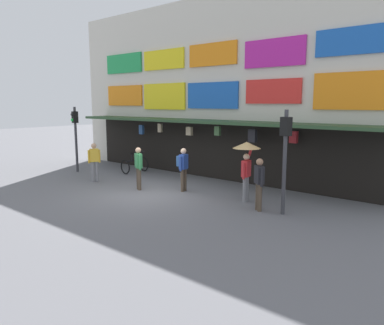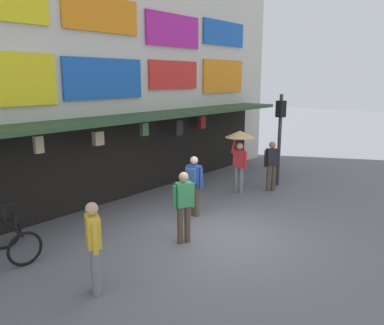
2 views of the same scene
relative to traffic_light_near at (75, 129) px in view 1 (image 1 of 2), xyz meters
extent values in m
plane|color=slate|center=(6.05, -0.90, -2.14)|extent=(80.00, 80.00, 0.00)
cube|color=beige|center=(6.05, 3.70, 1.86)|extent=(18.00, 1.20, 8.00)
cube|color=#2D4C2D|center=(6.05, 2.40, 0.46)|extent=(15.30, 1.40, 0.12)
cube|color=green|center=(0.14, 3.05, 3.32)|extent=(2.74, 0.08, 0.99)
cube|color=yellow|center=(3.09, 3.05, 3.32)|extent=(2.64, 0.08, 0.93)
cube|color=orange|center=(6.05, 3.05, 3.33)|extent=(2.54, 0.08, 0.97)
cube|color=#B71E93|center=(9.00, 3.05, 3.15)|extent=(2.56, 0.08, 1.06)
cube|color=blue|center=(11.95, 3.05, 3.30)|extent=(2.63, 0.08, 0.92)
cube|color=orange|center=(0.14, 3.05, 1.63)|extent=(2.73, 0.08, 1.06)
cube|color=yellow|center=(3.09, 3.05, 1.56)|extent=(2.75, 0.08, 1.26)
cube|color=blue|center=(6.05, 3.05, 1.57)|extent=(2.73, 0.08, 1.15)
cube|color=red|center=(9.00, 3.05, 1.69)|extent=(2.38, 0.08, 0.95)
cube|color=orange|center=(11.95, 3.05, 1.65)|extent=(2.60, 0.08, 1.28)
cylinder|color=black|center=(1.98, 2.54, 0.27)|extent=(0.02, 0.02, 0.26)
cube|color=#2D5693|center=(1.98, 2.54, -0.09)|extent=(0.24, 0.15, 0.46)
cylinder|color=black|center=(3.49, 2.35, 0.33)|extent=(0.02, 0.02, 0.13)
cube|color=tan|center=(3.49, 2.35, 0.07)|extent=(0.21, 0.12, 0.41)
cylinder|color=black|center=(5.25, 2.44, 0.29)|extent=(0.02, 0.02, 0.22)
cube|color=tan|center=(5.25, 2.44, 0.00)|extent=(0.28, 0.17, 0.37)
cylinder|color=black|center=(6.87, 2.35, 0.34)|extent=(0.02, 0.02, 0.12)
cube|color=#477042|center=(6.87, 2.35, 0.09)|extent=(0.24, 0.14, 0.38)
cylinder|color=black|center=(8.50, 2.45, 0.31)|extent=(0.02, 0.02, 0.18)
cube|color=#232328|center=(8.50, 2.45, -0.03)|extent=(0.32, 0.19, 0.50)
cylinder|color=black|center=(10.11, 2.70, 0.31)|extent=(0.02, 0.02, 0.19)
cube|color=maroon|center=(10.11, 2.70, -0.01)|extent=(0.29, 0.17, 0.44)
cube|color=black|center=(6.05, 3.08, -0.89)|extent=(15.30, 0.04, 2.50)
cylinder|color=#38383D|center=(0.00, 0.01, -0.54)|extent=(0.12, 0.12, 3.20)
cube|color=black|center=(0.00, 0.01, 0.56)|extent=(0.33, 0.30, 0.56)
sphere|color=black|center=(-0.03, -0.12, 0.69)|extent=(0.15, 0.15, 0.15)
sphere|color=#19DB3D|center=(-0.03, -0.12, 0.43)|extent=(0.15, 0.15, 0.15)
cylinder|color=#38383D|center=(11.07, 0.01, -0.54)|extent=(0.12, 0.12, 3.20)
cube|color=black|center=(11.07, 0.01, 0.56)|extent=(0.33, 0.30, 0.56)
sphere|color=black|center=(11.10, 0.14, 0.69)|extent=(0.15, 0.15, 0.15)
sphere|color=#19DB3D|center=(11.10, 0.14, 0.43)|extent=(0.15, 0.15, 0.15)
torus|color=black|center=(2.45, 2.20, -1.78)|extent=(0.72, 0.13, 0.72)
torus|color=black|center=(2.34, 1.11, -1.78)|extent=(0.72, 0.13, 0.72)
cylinder|color=black|center=(2.39, 1.66, -1.53)|extent=(0.14, 0.99, 0.05)
cylinder|color=black|center=(2.38, 1.49, -1.36)|extent=(0.04, 0.04, 0.35)
cube|color=black|center=(2.38, 1.49, -1.17)|extent=(0.12, 0.21, 0.06)
cylinder|color=black|center=(2.44, 2.12, -1.36)|extent=(0.04, 0.04, 0.50)
cylinder|color=black|center=(2.44, 2.12, -1.11)|extent=(0.44, 0.08, 0.04)
cylinder|color=gray|center=(2.59, -0.91, -1.70)|extent=(0.14, 0.14, 0.88)
cylinder|color=gray|center=(2.67, -0.75, -1.70)|extent=(0.14, 0.14, 0.88)
cube|color=gold|center=(2.63, -0.83, -0.98)|extent=(0.36, 0.42, 0.56)
sphere|color=tan|center=(2.63, -0.83, -0.57)|extent=(0.22, 0.22, 0.22)
cylinder|color=gold|center=(2.53, -1.03, -1.03)|extent=(0.09, 0.09, 0.56)
cylinder|color=gold|center=(2.73, -0.64, -1.03)|extent=(0.09, 0.09, 0.56)
cylinder|color=gray|center=(9.41, 0.47, -1.70)|extent=(0.14, 0.14, 0.88)
cylinder|color=gray|center=(9.38, 0.65, -1.70)|extent=(0.14, 0.14, 0.88)
cube|color=red|center=(9.40, 0.56, -0.98)|extent=(0.27, 0.39, 0.56)
sphere|color=beige|center=(9.40, 0.56, -0.57)|extent=(0.22, 0.22, 0.22)
cylinder|color=red|center=(9.43, 0.34, -1.03)|extent=(0.09, 0.09, 0.56)
cylinder|color=red|center=(9.36, 0.78, -0.58)|extent=(0.23, 0.09, 0.48)
cylinder|color=#4C3823|center=(9.36, 0.78, -0.47)|extent=(0.02, 0.02, 0.55)
cone|color=#E0B770|center=(9.40, 0.56, -0.17)|extent=(0.96, 0.96, 0.22)
cylinder|color=brown|center=(6.74, 0.40, -1.70)|extent=(0.14, 0.14, 0.88)
cylinder|color=brown|center=(6.77, 0.22, -1.70)|extent=(0.14, 0.14, 0.88)
cube|color=#28479E|center=(6.75, 0.31, -0.98)|extent=(0.28, 0.39, 0.56)
sphere|color=beige|center=(6.75, 0.31, -0.57)|extent=(0.22, 0.22, 0.22)
cylinder|color=#28479E|center=(6.71, 0.53, -1.03)|extent=(0.09, 0.09, 0.56)
cylinder|color=#28479E|center=(6.80, 0.09, -1.03)|extent=(0.09, 0.09, 0.56)
cube|color=#2D5693|center=(6.60, 0.28, -0.96)|extent=(0.21, 0.31, 0.40)
cylinder|color=brown|center=(5.16, -0.59, -1.70)|extent=(0.14, 0.14, 0.88)
cylinder|color=brown|center=(5.32, -0.67, -1.70)|extent=(0.14, 0.14, 0.88)
cube|color=#388E51|center=(5.24, -0.63, -0.98)|extent=(0.42, 0.36, 0.56)
sphere|color=tan|center=(5.24, -0.63, -0.57)|extent=(0.22, 0.22, 0.22)
cylinder|color=#388E51|center=(5.04, -0.53, -1.03)|extent=(0.09, 0.09, 0.56)
cylinder|color=#388E51|center=(5.43, -0.73, -1.03)|extent=(0.09, 0.09, 0.56)
cylinder|color=brown|center=(10.23, -0.08, -1.70)|extent=(0.14, 0.14, 0.88)
cylinder|color=brown|center=(10.37, -0.19, -1.70)|extent=(0.14, 0.14, 0.88)
cube|color=#232328|center=(10.30, -0.13, -0.98)|extent=(0.42, 0.40, 0.56)
sphere|color=#A87A5B|center=(10.30, -0.13, -0.57)|extent=(0.22, 0.22, 0.22)
cylinder|color=#232328|center=(10.13, 0.01, -1.03)|extent=(0.09, 0.09, 0.56)
cylinder|color=#232328|center=(10.47, -0.27, -1.03)|extent=(0.09, 0.09, 0.56)
camera|label=1|loc=(15.98, -10.25, 1.26)|focal=34.63mm
camera|label=2|loc=(-1.06, -6.09, 1.59)|focal=36.03mm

